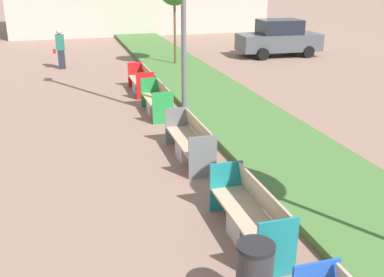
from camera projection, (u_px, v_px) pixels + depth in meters
planter_grass_strip at (259, 131)px, 12.17m from camera, size 2.80×120.00×0.18m
bench_teal_frame at (250, 219)px, 7.28m from camera, size 0.65×2.11×0.94m
bench_grey_frame at (190, 144)px, 10.46m from camera, size 0.65×2.20×0.94m
bench_green_frame at (158, 103)px, 13.75m from camera, size 0.65×1.93×0.94m
bench_red_frame at (142, 83)px, 16.24m from camera, size 0.65×1.93×0.94m
litter_bin at (254, 277)px, 5.71m from camera, size 0.49×0.49×0.97m
pedestrian_walking at (60, 49)px, 20.07m from camera, size 0.53×0.24×1.76m
parked_car_distant at (279, 38)px, 23.15m from camera, size 4.29×2.00×1.86m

